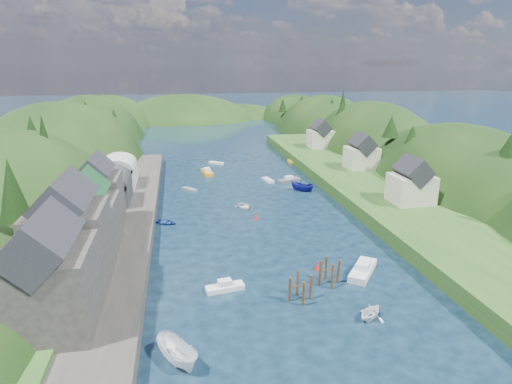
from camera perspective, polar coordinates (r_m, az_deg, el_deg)
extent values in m
plane|color=black|center=(99.30, -2.29, 1.40)|extent=(600.00, 600.00, 0.00)
ellipsoid|color=black|center=(90.05, -30.32, -8.37)|extent=(44.00, 75.56, 48.19)
ellipsoid|color=black|center=(128.88, -24.16, -0.67)|extent=(44.00, 75.56, 52.00)
ellipsoid|color=black|center=(169.45, -20.97, 3.84)|extent=(44.00, 75.56, 48.19)
ellipsoid|color=black|center=(209.87, -19.08, 6.80)|extent=(44.00, 75.56, 39.00)
ellipsoid|color=black|center=(102.33, 25.26, -4.37)|extent=(36.00, 75.56, 44.49)
ellipsoid|color=black|center=(137.72, 15.06, 1.61)|extent=(36.00, 75.56, 48.00)
ellipsoid|color=black|center=(176.28, 9.18, 5.43)|extent=(36.00, 75.56, 44.49)
ellipsoid|color=black|center=(215.44, 5.49, 8.02)|extent=(36.00, 75.56, 36.00)
ellipsoid|color=black|center=(217.88, -9.44, 6.98)|extent=(80.00, 60.00, 44.00)
ellipsoid|color=black|center=(230.19, -2.45, 7.21)|extent=(70.00, 56.00, 36.00)
cone|color=black|center=(56.53, -29.78, 0.24)|extent=(3.59, 3.59, 7.43)
cone|color=black|center=(86.61, -26.38, 6.26)|extent=(3.35, 3.35, 9.18)
cone|color=black|center=(98.69, -27.70, 7.01)|extent=(4.18, 4.18, 7.13)
cone|color=black|center=(114.75, -24.33, 8.43)|extent=(4.73, 4.73, 5.56)
cone|color=black|center=(122.74, -23.62, 9.24)|extent=(4.34, 4.34, 7.02)
cone|color=black|center=(133.35, -21.64, 7.92)|extent=(5.28, 5.28, 5.20)
cone|color=black|center=(142.24, -21.74, 9.95)|extent=(4.77, 4.77, 6.40)
cone|color=black|center=(151.90, -18.40, 9.38)|extent=(4.07, 4.07, 5.86)
cone|color=black|center=(162.88, -20.48, 10.06)|extent=(4.56, 4.56, 8.84)
cone|color=black|center=(173.17, -20.31, 9.77)|extent=(4.75, 4.75, 5.69)
cone|color=black|center=(182.15, -19.45, 10.26)|extent=(4.27, 4.27, 6.33)
cone|color=black|center=(83.94, 31.00, 5.21)|extent=(5.24, 5.24, 6.48)
cone|color=black|center=(91.74, 26.58, 5.12)|extent=(5.03, 5.03, 5.51)
cone|color=black|center=(99.65, 20.02, 6.41)|extent=(5.29, 5.29, 6.95)
cone|color=black|center=(106.98, 17.59, 8.33)|extent=(4.07, 4.07, 5.07)
cone|color=black|center=(119.00, 17.61, 7.34)|extent=(3.40, 3.40, 6.20)
cone|color=black|center=(129.58, 15.10, 9.42)|extent=(4.94, 4.94, 7.84)
cone|color=black|center=(135.97, 11.40, 10.56)|extent=(5.25, 5.25, 6.51)
cone|color=black|center=(148.22, 11.49, 11.43)|extent=(3.36, 3.36, 9.68)
cone|color=black|center=(159.97, 10.06, 10.96)|extent=(4.57, 4.57, 7.18)
cone|color=black|center=(171.51, 8.52, 10.89)|extent=(3.59, 3.59, 6.52)
cone|color=black|center=(182.32, 6.14, 11.97)|extent=(4.14, 4.14, 5.31)
cone|color=black|center=(192.26, 3.58, 11.49)|extent=(3.83, 3.83, 5.95)
cube|color=#2D2B28|center=(70.39, -18.43, -5.22)|extent=(12.00, 110.00, 2.00)
cube|color=#234719|center=(71.70, -24.00, -5.23)|extent=(12.00, 110.00, 2.50)
cube|color=#2D2B28|center=(45.60, -25.78, -11.54)|extent=(8.00, 9.00, 8.00)
cube|color=black|center=(43.61, -26.60, -5.76)|extent=(5.88, 9.36, 5.88)
cube|color=#2D2B28|center=(53.28, -23.44, -6.55)|extent=(8.00, 9.00, 9.00)
cube|color=black|center=(51.49, -24.14, -0.95)|extent=(5.88, 9.36, 5.88)
cube|color=#2D2B28|center=(61.81, -21.59, -4.15)|extent=(8.00, 9.00, 7.00)
cube|color=#1E592D|center=(60.45, -22.04, -0.20)|extent=(5.88, 9.36, 5.88)
cube|color=#2D2B28|center=(70.03, -20.32, -1.18)|extent=(7.00, 8.00, 8.00)
cube|color=black|center=(68.77, -20.72, 2.66)|extent=(5.15, 8.32, 5.15)
cube|color=#2D2D30|center=(81.93, -18.85, 0.04)|extent=(7.00, 9.00, 4.00)
cylinder|color=#2D2D30|center=(81.41, -18.99, 1.39)|extent=(7.00, 9.00, 7.00)
cube|color=#B2B2A8|center=(93.40, -17.87, 2.14)|extent=(7.00, 9.00, 4.00)
cylinder|color=#B2B2A8|center=(92.94, -17.98, 3.33)|extent=(7.00, 9.00, 7.00)
cube|color=#234719|center=(96.42, 13.45, 1.21)|extent=(16.00, 120.00, 2.40)
cube|color=beige|center=(80.95, 19.97, 0.40)|extent=(7.00, 6.00, 5.00)
cube|color=black|center=(80.13, 20.20, 2.69)|extent=(5.15, 6.24, 5.15)
cube|color=beige|center=(104.25, 13.87, 4.44)|extent=(7.00, 6.00, 5.00)
cube|color=black|center=(103.61, 14.00, 6.24)|extent=(5.15, 6.24, 5.15)
cube|color=beige|center=(128.54, 8.59, 7.02)|extent=(7.00, 6.00, 5.00)
cube|color=black|center=(128.03, 8.65, 8.49)|extent=(5.15, 6.24, 5.15)
cylinder|color=#382314|center=(51.08, 7.30, -12.79)|extent=(0.32, 0.32, 3.70)
cylinder|color=#382314|center=(51.79, 5.54, -12.29)|extent=(0.32, 0.32, 3.70)
cylinder|color=#382314|center=(50.45, 4.53, -13.11)|extent=(0.32, 0.32, 3.70)
cylinder|color=#382314|center=(49.72, 6.33, -13.65)|extent=(0.32, 0.32, 3.70)
cylinder|color=#382314|center=(50.45, 5.95, -12.35)|extent=(2.98, 0.16, 0.16)
cylinder|color=#382314|center=(54.98, 10.89, -10.63)|extent=(0.32, 0.32, 3.82)
cylinder|color=#382314|center=(55.57, 9.30, -10.23)|extent=(0.32, 0.32, 3.82)
cylinder|color=#382314|center=(54.23, 8.53, -10.91)|extent=(0.32, 0.32, 3.82)
cylinder|color=#382314|center=(53.63, 10.15, -11.33)|extent=(0.32, 0.32, 3.82)
cylinder|color=#382314|center=(54.31, 9.75, -10.19)|extent=(2.82, 0.16, 0.16)
cone|color=red|center=(58.33, 8.13, -9.75)|extent=(0.70, 0.70, 0.90)
sphere|color=red|center=(58.11, 8.16, -9.31)|extent=(0.30, 0.30, 0.30)
cone|color=red|center=(75.16, -0.03, -3.36)|extent=(0.70, 0.70, 0.90)
sphere|color=red|center=(74.99, -0.03, -3.00)|extent=(0.30, 0.30, 0.30)
cube|color=orange|center=(106.59, -6.53, 2.59)|extent=(2.92, 6.24, 0.84)
cube|color=silver|center=(106.40, -6.54, 3.02)|extent=(1.71, 2.30, 0.70)
cube|color=gold|center=(118.38, 4.73, 4.02)|extent=(1.52, 4.35, 0.60)
cube|color=slate|center=(93.15, -8.84, 0.32)|extent=(3.38, 3.84, 0.54)
imported|color=navy|center=(74.92, -11.90, -3.96)|extent=(4.81, 4.49, 0.81)
cube|color=silver|center=(53.15, -4.16, -12.62)|extent=(4.82, 2.25, 0.65)
cube|color=silver|center=(52.81, -4.18, -11.95)|extent=(1.77, 1.32, 0.70)
cube|color=#52555E|center=(99.05, 4.43, 1.53)|extent=(5.66, 3.69, 0.75)
cube|color=silver|center=(98.85, 4.44, 1.96)|extent=(2.22, 1.87, 0.70)
cube|color=silver|center=(99.38, 1.62, 1.58)|extent=(2.24, 4.46, 0.60)
cube|color=silver|center=(58.36, 14.04, -10.12)|extent=(5.87, 6.71, 0.94)
cube|color=silver|center=(57.98, 14.10, -9.36)|extent=(2.67, 2.82, 0.70)
imported|color=white|center=(49.19, 15.01, -15.16)|extent=(4.72, 4.60, 1.89)
imported|color=navy|center=(92.20, 6.14, 0.64)|extent=(5.27, 4.64, 1.98)
imported|color=silver|center=(81.21, -1.57, -1.94)|extent=(3.73, 4.59, 0.83)
imported|color=white|center=(42.23, -10.39, -20.43)|extent=(4.87, 6.27, 2.30)
cube|color=silver|center=(117.21, -5.31, 3.87)|extent=(4.09, 3.67, 0.58)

